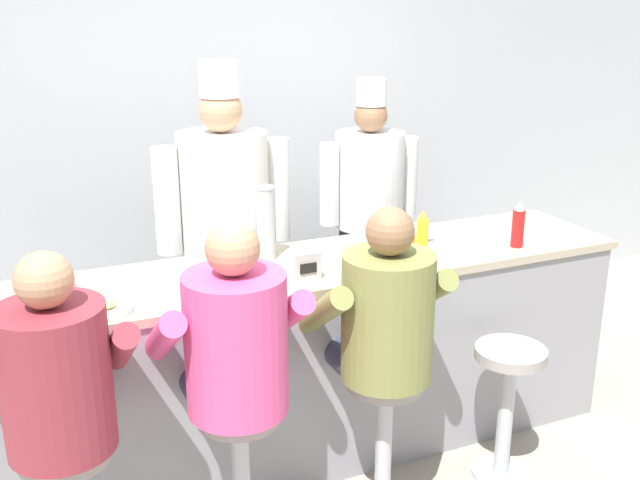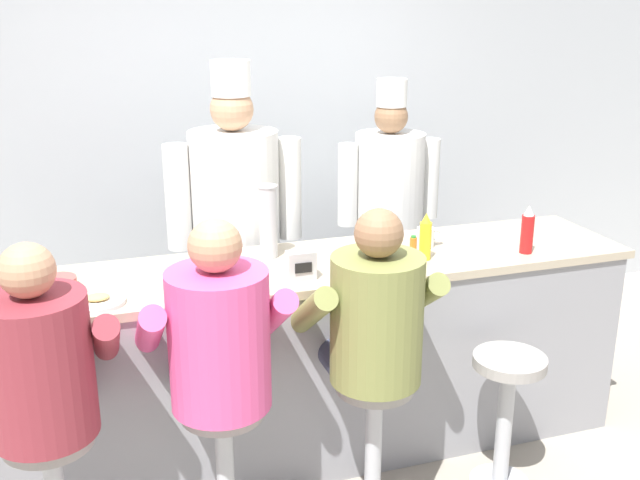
% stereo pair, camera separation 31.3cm
% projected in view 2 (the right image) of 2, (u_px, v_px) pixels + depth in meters
% --- Properties ---
extents(wall_back, '(10.00, 0.06, 2.70)m').
position_uv_depth(wall_back, '(235.00, 132.00, 4.85)').
color(wall_back, '#B2B7BC').
rests_on(wall_back, ground_plane).
extents(diner_counter, '(3.16, 0.66, 1.00)m').
position_uv_depth(diner_counter, '(310.00, 358.00, 3.67)').
color(diner_counter, gray).
rests_on(diner_counter, ground_plane).
extents(ketchup_bottle_red, '(0.06, 0.06, 0.24)m').
position_uv_depth(ketchup_bottle_red, '(527.00, 231.00, 3.62)').
color(ketchup_bottle_red, red).
rests_on(ketchup_bottle_red, diner_counter).
extents(mustard_bottle_yellow, '(0.06, 0.06, 0.23)m').
position_uv_depth(mustard_bottle_yellow, '(425.00, 238.00, 3.53)').
color(mustard_bottle_yellow, yellow).
rests_on(mustard_bottle_yellow, diner_counter).
extents(hot_sauce_bottle_orange, '(0.03, 0.03, 0.14)m').
position_uv_depth(hot_sauce_bottle_orange, '(413.00, 250.00, 3.48)').
color(hot_sauce_bottle_orange, orange).
rests_on(hot_sauce_bottle_orange, diner_counter).
extents(water_pitcher_clear, '(0.16, 0.13, 0.22)m').
position_uv_depth(water_pitcher_clear, '(378.00, 235.00, 3.57)').
color(water_pitcher_clear, silver).
rests_on(water_pitcher_clear, diner_counter).
extents(breakfast_plate, '(0.22, 0.22, 0.04)m').
position_uv_depth(breakfast_plate, '(98.00, 301.00, 3.04)').
color(breakfast_plate, white).
rests_on(breakfast_plate, diner_counter).
extents(cereal_bowl, '(0.16, 0.16, 0.05)m').
position_uv_depth(cereal_bowl, '(58.00, 283.00, 3.20)').
color(cereal_bowl, '#B24C47').
rests_on(cereal_bowl, diner_counter).
extents(coffee_mug_white, '(0.14, 0.09, 0.10)m').
position_uv_depth(coffee_mug_white, '(426.00, 237.00, 3.73)').
color(coffee_mug_white, white).
rests_on(coffee_mug_white, diner_counter).
extents(cup_stack_steel, '(0.09, 0.09, 0.35)m').
position_uv_depth(cup_stack_steel, '(268.00, 222.00, 3.54)').
color(cup_stack_steel, '#B7BABF').
rests_on(cup_stack_steel, diner_counter).
extents(napkin_dispenser_chrome, '(0.13, 0.08, 0.13)m').
position_uv_depth(napkin_dispenser_chrome, '(301.00, 265.00, 3.30)').
color(napkin_dispenser_chrome, silver).
rests_on(napkin_dispenser_chrome, diner_counter).
extents(diner_seated_maroon, '(0.58, 0.57, 1.40)m').
position_uv_depth(diner_seated_maroon, '(41.00, 375.00, 2.70)').
color(diner_seated_maroon, '#B2B5BA').
rests_on(diner_seated_maroon, ground_plane).
extents(diner_seated_pink, '(0.59, 0.59, 1.42)m').
position_uv_depth(diner_seated_pink, '(218.00, 347.00, 2.89)').
color(diner_seated_pink, '#B2B5BA').
rests_on(diner_seated_pink, ground_plane).
extents(diner_seated_olive, '(0.58, 0.57, 1.40)m').
position_uv_depth(diner_seated_olive, '(373.00, 327.00, 3.09)').
color(diner_seated_olive, '#B2B5BA').
rests_on(diner_seated_olive, ground_plane).
extents(empty_stool_round, '(0.33, 0.33, 0.67)m').
position_uv_depth(empty_stool_round, '(506.00, 400.00, 3.39)').
color(empty_stool_round, '#B2B5BA').
rests_on(empty_stool_round, ground_plane).
extents(cook_in_whites_near, '(0.74, 0.47, 1.88)m').
position_uv_depth(cook_in_whites_near, '(236.00, 221.00, 4.03)').
color(cook_in_whites_near, '#232328').
rests_on(cook_in_whites_near, ground_plane).
extents(cook_in_whites_far, '(0.67, 0.43, 1.72)m').
position_uv_depth(cook_in_whites_far, '(389.00, 204.00, 4.70)').
color(cook_in_whites_far, '#232328').
rests_on(cook_in_whites_far, ground_plane).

